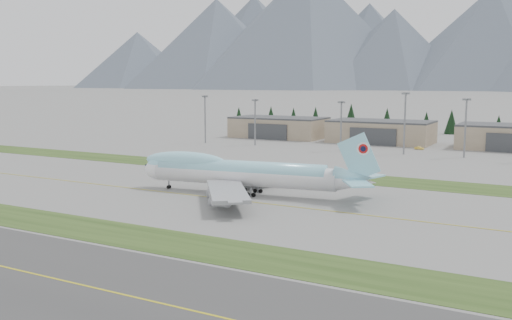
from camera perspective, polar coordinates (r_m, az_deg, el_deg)
The scene contains 13 objects.
ground at distance 138.33m, azimuth 0.60°, elevation -4.35°, with size 7000.00×7000.00×0.00m, color slate.
grass_strip_near at distance 107.30m, azimuth -9.10°, elevation -8.05°, with size 400.00×14.00×0.08m, color #284117.
grass_strip_far at distance 178.59m, azimuth 7.42°, elevation -1.64°, with size 400.00×18.00×0.08m, color #284117.
asphalt_taxiway at distance 90.48m, azimuth -18.63°, elevation -11.40°, with size 400.00×32.00×0.04m, color #343434.
taxiway_line_main at distance 138.33m, azimuth 0.60°, elevation -4.35°, with size 400.00×0.40×0.02m, color gold.
taxiway_line_near at distance 90.48m, azimuth -18.63°, elevation -11.40°, with size 400.00×0.40×0.02m, color gold.
boeing_747_freighter at distance 148.88m, azimuth -1.52°, elevation -1.25°, with size 65.78×56.02×17.26m.
hangar_left at distance 301.49m, azimuth 2.30°, elevation 3.29°, with size 48.00×26.60×10.80m.
hangar_center at distance 281.45m, azimuth 12.39°, elevation 2.79°, with size 48.00×26.60×10.80m.
floodlight_masts at distance 242.42m, azimuth 10.31°, elevation 4.57°, with size 145.98×7.00×24.97m.
service_vehicle_a at distance 250.57m, azimuth 10.11°, elevation 1.02°, with size 1.40×3.46×1.18m, color white.
service_vehicle_b at distance 257.39m, azimuth 16.01°, elevation 1.01°, with size 1.42×4.04×1.33m, color gold.
conifer_belt at distance 340.09m, azimuth 16.32°, elevation 3.73°, with size 266.38×14.98×16.21m.
Camera 1 is at (63.68, -119.29, 29.15)m, focal length 40.00 mm.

